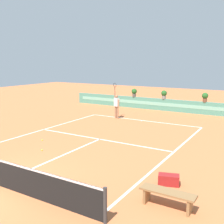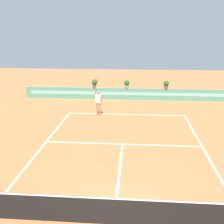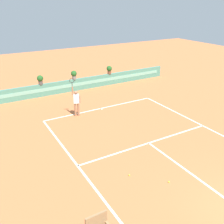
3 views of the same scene
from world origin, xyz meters
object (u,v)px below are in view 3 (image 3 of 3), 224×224
Objects in this scene: potted_plant_left at (40,79)px; potted_plant_centre at (74,74)px; tennis_player at (76,101)px; potted_plant_right at (109,69)px; tennis_ball_near_baseline at (129,175)px; tennis_ball_mid_court at (169,182)px.

potted_plant_centre is at bearing 0.00° from potted_plant_left.
tennis_player is at bearing -110.83° from potted_plant_centre.
potted_plant_right is 1.00× the size of potted_plant_centre.
potted_plant_right is (6.13, 0.00, 0.00)m from potted_plant_left.
tennis_ball_near_baseline is at bearing -101.16° from potted_plant_centre.
tennis_ball_near_baseline is 0.09× the size of potted_plant_left.
potted_plant_centre is at bearing 69.17° from tennis_player.
potted_plant_left and potted_plant_centre have the same top height.
tennis_player is 5.15m from potted_plant_centre.
potted_plant_right is at bearing 64.33° from tennis_ball_near_baseline.
potted_plant_right is at bearing 0.00° from potted_plant_centre.
tennis_player is 3.57× the size of potted_plant_right.
potted_plant_centre reaches higher than tennis_ball_mid_court.
potted_plant_right reaches higher than tennis_ball_mid_court.
tennis_ball_near_baseline is 0.09× the size of potted_plant_centre.
potted_plant_left is at bearing 97.24° from tennis_ball_mid_court.
tennis_ball_near_baseline is at bearing -115.67° from potted_plant_right.
tennis_ball_near_baseline is at bearing 134.57° from tennis_ball_mid_court.
tennis_ball_mid_court is 13.17m from potted_plant_left.
potted_plant_left is at bearing 180.00° from potted_plant_right.
tennis_player is at bearing -137.09° from potted_plant_right.
tennis_ball_mid_court is at bearing -82.76° from potted_plant_left.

